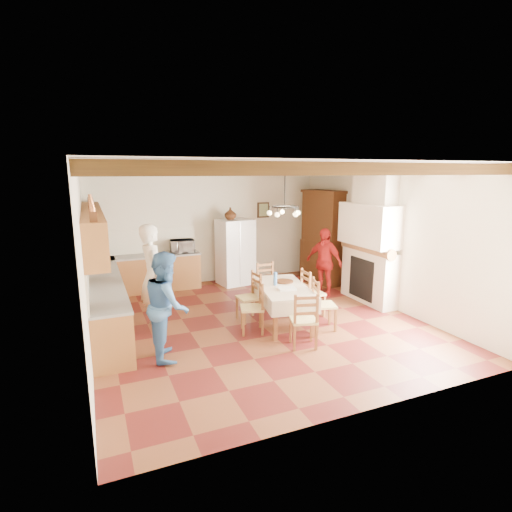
{
  "coord_description": "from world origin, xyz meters",
  "views": [
    {
      "loc": [
        -2.88,
        -6.78,
        2.87
      ],
      "look_at": [
        0.1,
        0.3,
        1.25
      ],
      "focal_mm": 28.0,
      "sensor_mm": 36.0,
      "label": 1
    }
  ],
  "objects_px": {
    "chair_left_near": "(252,307)",
    "microwave": "(182,246)",
    "hutch": "(323,237)",
    "chair_end_near": "(304,319)",
    "dining_table": "(283,290)",
    "chair_end_far": "(268,286)",
    "person_woman_red": "(324,262)",
    "chair_right_near": "(324,304)",
    "chair_right_far": "(313,292)",
    "chair_left_far": "(249,297)",
    "person_man": "(153,276)",
    "person_woman_blue": "(167,305)",
    "refrigerator": "(235,252)"
  },
  "relations": [
    {
      "from": "chair_right_far",
      "to": "hutch",
      "type": "bearing_deg",
      "value": -34.22
    },
    {
      "from": "chair_left_near",
      "to": "chair_end_near",
      "type": "distance_m",
      "value": 1.06
    },
    {
      "from": "person_woman_red",
      "to": "chair_right_near",
      "type": "bearing_deg",
      "value": -56.61
    },
    {
      "from": "chair_right_near",
      "to": "chair_right_far",
      "type": "xyz_separation_m",
      "value": [
        0.19,
        0.72,
        0.0
      ]
    },
    {
      "from": "chair_left_near",
      "to": "person_man",
      "type": "bearing_deg",
      "value": -104.31
    },
    {
      "from": "person_man",
      "to": "person_woman_red",
      "type": "bearing_deg",
      "value": -86.58
    },
    {
      "from": "hutch",
      "to": "chair_left_far",
      "type": "xyz_separation_m",
      "value": [
        -2.87,
        -1.89,
        -0.73
      ]
    },
    {
      "from": "chair_left_near",
      "to": "person_woman_red",
      "type": "xyz_separation_m",
      "value": [
        2.4,
        1.41,
        0.32
      ]
    },
    {
      "from": "dining_table",
      "to": "microwave",
      "type": "height_order",
      "value": "microwave"
    },
    {
      "from": "dining_table",
      "to": "chair_right_near",
      "type": "distance_m",
      "value": 0.81
    },
    {
      "from": "chair_right_far",
      "to": "person_woman_blue",
      "type": "xyz_separation_m",
      "value": [
        -3.06,
        -0.74,
        0.37
      ]
    },
    {
      "from": "refrigerator",
      "to": "person_man",
      "type": "relative_size",
      "value": 0.86
    },
    {
      "from": "refrigerator",
      "to": "dining_table",
      "type": "bearing_deg",
      "value": -99.99
    },
    {
      "from": "chair_end_far",
      "to": "person_woman_red",
      "type": "bearing_deg",
      "value": 8.6
    },
    {
      "from": "chair_end_far",
      "to": "person_woman_blue",
      "type": "bearing_deg",
      "value": -148.75
    },
    {
      "from": "hutch",
      "to": "chair_end_near",
      "type": "xyz_separation_m",
      "value": [
        -2.47,
        -3.37,
        -0.73
      ]
    },
    {
      "from": "chair_end_far",
      "to": "microwave",
      "type": "height_order",
      "value": "microwave"
    },
    {
      "from": "chair_right_near",
      "to": "person_woman_blue",
      "type": "relative_size",
      "value": 0.57
    },
    {
      "from": "refrigerator",
      "to": "person_man",
      "type": "xyz_separation_m",
      "value": [
        -2.42,
        -2.21,
        0.14
      ]
    },
    {
      "from": "chair_left_far",
      "to": "hutch",
      "type": "bearing_deg",
      "value": 119.67
    },
    {
      "from": "chair_left_far",
      "to": "microwave",
      "type": "bearing_deg",
      "value": -170.32
    },
    {
      "from": "chair_end_near",
      "to": "refrigerator",
      "type": "bearing_deg",
      "value": -76.55
    },
    {
      "from": "chair_right_far",
      "to": "person_woman_blue",
      "type": "distance_m",
      "value": 3.17
    },
    {
      "from": "chair_end_far",
      "to": "person_man",
      "type": "xyz_separation_m",
      "value": [
        -2.43,
        -0.19,
        0.5
      ]
    },
    {
      "from": "hutch",
      "to": "dining_table",
      "type": "height_order",
      "value": "hutch"
    },
    {
      "from": "chair_right_far",
      "to": "refrigerator",
      "type": "bearing_deg",
      "value": 14.94
    },
    {
      "from": "chair_end_near",
      "to": "person_man",
      "type": "height_order",
      "value": "person_man"
    },
    {
      "from": "hutch",
      "to": "chair_right_near",
      "type": "distance_m",
      "value": 3.41
    },
    {
      "from": "dining_table",
      "to": "chair_end_far",
      "type": "distance_m",
      "value": 1.01
    },
    {
      "from": "chair_end_near",
      "to": "person_woman_red",
      "type": "relative_size",
      "value": 0.6
    },
    {
      "from": "chair_end_near",
      "to": "chair_left_near",
      "type": "bearing_deg",
      "value": -40.67
    },
    {
      "from": "chair_right_near",
      "to": "chair_end_near",
      "type": "distance_m",
      "value": 0.9
    },
    {
      "from": "refrigerator",
      "to": "chair_left_far",
      "type": "bearing_deg",
      "value": -112.11
    },
    {
      "from": "chair_right_far",
      "to": "dining_table",
      "type": "bearing_deg",
      "value": 105.8
    },
    {
      "from": "chair_right_near",
      "to": "chair_right_far",
      "type": "bearing_deg",
      "value": 1.3
    },
    {
      "from": "hutch",
      "to": "person_man",
      "type": "xyz_separation_m",
      "value": [
        -4.62,
        -1.51,
        -0.22
      ]
    },
    {
      "from": "dining_table",
      "to": "chair_end_near",
      "type": "height_order",
      "value": "chair_end_near"
    },
    {
      "from": "chair_left_far",
      "to": "chair_end_far",
      "type": "bearing_deg",
      "value": 125.91
    },
    {
      "from": "chair_right_far",
      "to": "chair_end_near",
      "type": "height_order",
      "value": "same"
    },
    {
      "from": "chair_left_near",
      "to": "microwave",
      "type": "bearing_deg",
      "value": -154.67
    },
    {
      "from": "chair_right_near",
      "to": "person_woman_blue",
      "type": "bearing_deg",
      "value": 106.3
    },
    {
      "from": "microwave",
      "to": "chair_right_far",
      "type": "bearing_deg",
      "value": -52.69
    },
    {
      "from": "hutch",
      "to": "chair_end_far",
      "type": "xyz_separation_m",
      "value": [
        -2.18,
        -1.32,
        -0.73
      ]
    },
    {
      "from": "chair_left_far",
      "to": "chair_right_near",
      "type": "relative_size",
      "value": 1.0
    },
    {
      "from": "chair_left_near",
      "to": "chair_end_far",
      "type": "bearing_deg",
      "value": 160.4
    },
    {
      "from": "refrigerator",
      "to": "person_woman_red",
      "type": "distance_m",
      "value": 2.36
    },
    {
      "from": "chair_end_far",
      "to": "person_woman_red",
      "type": "height_order",
      "value": "person_woman_red"
    },
    {
      "from": "chair_left_far",
      "to": "chair_end_far",
      "type": "height_order",
      "value": "same"
    },
    {
      "from": "person_woman_blue",
      "to": "chair_end_near",
      "type": "bearing_deg",
      "value": -96.33
    },
    {
      "from": "person_man",
      "to": "hutch",
      "type": "bearing_deg",
      "value": -74.9
    }
  ]
}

